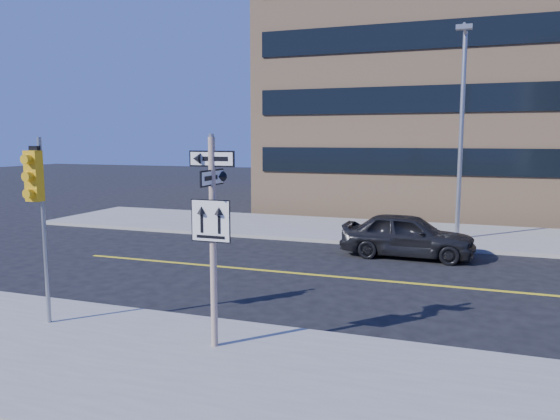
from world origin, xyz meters
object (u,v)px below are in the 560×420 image
at_px(sign_pole, 213,229).
at_px(traffic_signal, 36,191).
at_px(streetlight_a, 462,122).
at_px(parked_car_a, 407,235).

relative_size(sign_pole, traffic_signal, 1.02).
bearing_deg(streetlight_a, parked_car_a, -115.56).
distance_m(parked_car_a, streetlight_a, 5.35).
height_order(parked_car_a, streetlight_a, streetlight_a).
relative_size(sign_pole, parked_car_a, 0.89).
relative_size(parked_car_a, streetlight_a, 0.57).
xyz_separation_m(sign_pole, parked_car_a, (2.46, 10.04, -1.66)).
xyz_separation_m(traffic_signal, streetlight_a, (8.00, 13.42, 1.73)).
bearing_deg(traffic_signal, parked_car_a, 57.64).
distance_m(sign_pole, parked_car_a, 10.47).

